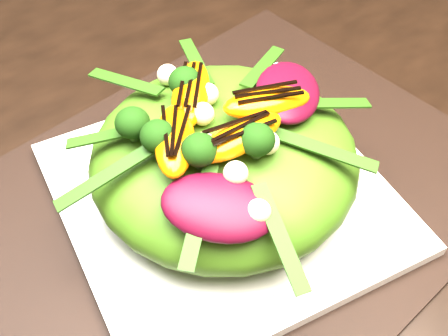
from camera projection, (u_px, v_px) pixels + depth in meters
dining_table at (199, 103)px, 0.64m from camera, size 1.60×0.90×0.75m
placemat at (224, 201)px, 0.52m from camera, size 0.50×0.40×0.00m
plate_base at (224, 196)px, 0.51m from camera, size 0.31×0.31×0.01m
salad_bowl at (224, 186)px, 0.50m from camera, size 0.28×0.28×0.02m
lettuce_mound at (224, 158)px, 0.48m from camera, size 0.27×0.27×0.08m
radicchio_leaf at (288, 92)px, 0.47m from camera, size 0.09×0.09×0.02m
orange_segment at (205, 119)px, 0.44m from camera, size 0.08×0.05×0.02m
broccoli_floret at (117, 126)px, 0.44m from camera, size 0.04×0.04×0.04m
macadamia_nut at (291, 136)px, 0.44m from camera, size 0.02×0.02×0.02m
balsamic_drizzle at (205, 109)px, 0.43m from camera, size 0.04×0.02×0.00m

